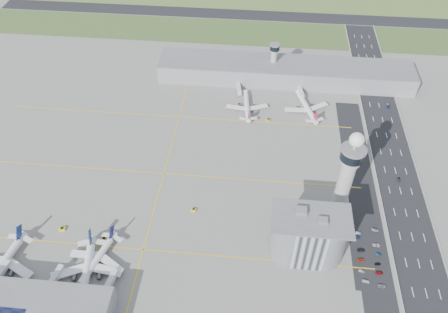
# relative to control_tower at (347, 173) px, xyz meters

# --- Properties ---
(ground) EXTENTS (1000.00, 1000.00, 0.00)m
(ground) POSITION_rel_control_tower_xyz_m (-72.00, -8.00, -35.04)
(ground) COLOR gray
(grass_strip_0) EXTENTS (480.00, 50.00, 0.08)m
(grass_strip_0) POSITION_rel_control_tower_xyz_m (-92.00, 217.00, -35.00)
(grass_strip_0) COLOR #3F5C2B
(grass_strip_0) RESTS_ON ground
(runway) EXTENTS (480.00, 22.00, 0.10)m
(runway) POSITION_rel_control_tower_xyz_m (-92.00, 254.00, -34.98)
(runway) COLOR black
(runway) RESTS_ON ground
(highway) EXTENTS (28.00, 500.00, 0.10)m
(highway) POSITION_rel_control_tower_xyz_m (43.00, -8.00, -34.99)
(highway) COLOR black
(highway) RESTS_ON ground
(barrier_left) EXTENTS (0.60, 500.00, 1.20)m
(barrier_left) POSITION_rel_control_tower_xyz_m (29.00, -8.00, -34.44)
(barrier_left) COLOR #9E9E99
(barrier_left) RESTS_ON ground
(barrier_right) EXTENTS (0.60, 500.00, 1.20)m
(barrier_right) POSITION_rel_control_tower_xyz_m (57.00, -8.00, -34.44)
(barrier_right) COLOR #9E9E99
(barrier_right) RESTS_ON ground
(landside_road) EXTENTS (18.00, 260.00, 0.08)m
(landside_road) POSITION_rel_control_tower_xyz_m (18.00, -18.00, -35.00)
(landside_road) COLOR black
(landside_road) RESTS_ON ground
(parking_lot) EXTENTS (20.00, 44.00, 0.10)m
(parking_lot) POSITION_rel_control_tower_xyz_m (16.00, -30.00, -34.99)
(parking_lot) COLOR black
(parking_lot) RESTS_ON ground
(taxiway_line_h_0) EXTENTS (260.00, 0.60, 0.01)m
(taxiway_line_h_0) POSITION_rel_control_tower_xyz_m (-112.00, -38.00, -35.04)
(taxiway_line_h_0) COLOR yellow
(taxiway_line_h_0) RESTS_ON ground
(taxiway_line_h_1) EXTENTS (260.00, 0.60, 0.01)m
(taxiway_line_h_1) POSITION_rel_control_tower_xyz_m (-112.00, 22.00, -35.04)
(taxiway_line_h_1) COLOR yellow
(taxiway_line_h_1) RESTS_ON ground
(taxiway_line_h_2) EXTENTS (260.00, 0.60, 0.01)m
(taxiway_line_h_2) POSITION_rel_control_tower_xyz_m (-112.00, 82.00, -35.04)
(taxiway_line_h_2) COLOR yellow
(taxiway_line_h_2) RESTS_ON ground
(taxiway_line_v) EXTENTS (0.60, 260.00, 0.01)m
(taxiway_line_v) POSITION_rel_control_tower_xyz_m (-112.00, 22.00, -35.04)
(taxiway_line_v) COLOR yellow
(taxiway_line_v) RESTS_ON ground
(control_tower) EXTENTS (14.00, 14.00, 64.50)m
(control_tower) POSITION_rel_control_tower_xyz_m (0.00, 0.00, 0.00)
(control_tower) COLOR #ADAAA5
(control_tower) RESTS_ON ground
(secondary_tower) EXTENTS (8.60, 8.60, 31.90)m
(secondary_tower) POSITION_rel_control_tower_xyz_m (-42.00, 142.00, -16.24)
(secondary_tower) COLOR #ADAAA5
(secondary_tower) RESTS_ON ground
(admin_building) EXTENTS (42.00, 24.00, 33.50)m
(admin_building) POSITION_rel_control_tower_xyz_m (-20.01, -30.00, -19.74)
(admin_building) COLOR #B2B2B7
(admin_building) RESTS_ON ground
(terminal_pier) EXTENTS (210.00, 32.00, 15.80)m
(terminal_pier) POSITION_rel_control_tower_xyz_m (-32.00, 140.00, -27.14)
(terminal_pier) COLOR gray
(terminal_pier) RESTS_ON ground
(airplane_near_b) EXTENTS (45.93, 51.61, 12.85)m
(airplane_near_b) POSITION_rel_control_tower_xyz_m (-138.15, -57.98, -28.62)
(airplane_near_b) COLOR white
(airplane_near_b) RESTS_ON ground
(airplane_near_c) EXTENTS (43.20, 47.32, 11.11)m
(airplane_near_c) POSITION_rel_control_tower_xyz_m (-135.44, -49.81, -29.49)
(airplane_near_c) COLOR white
(airplane_near_c) RESTS_ON ground
(airplane_far_a) EXTENTS (37.35, 42.46, 10.88)m
(airplane_far_a) POSITION_rel_control_tower_xyz_m (-60.91, 97.44, -29.60)
(airplane_far_a) COLOR white
(airplane_far_a) RESTS_ON ground
(airplane_far_b) EXTENTS (47.05, 51.04, 11.74)m
(airplane_far_b) POSITION_rel_control_tower_xyz_m (-15.00, 100.62, -29.17)
(airplane_far_b) COLOR white
(airplane_far_b) RESTS_ON ground
(jet_bridge_near_1) EXTENTS (5.39, 14.31, 5.70)m
(jet_bridge_near_1) POSITION_rel_control_tower_xyz_m (-155.00, -69.00, -32.19)
(jet_bridge_near_1) COLOR silver
(jet_bridge_near_1) RESTS_ON ground
(jet_bridge_near_2) EXTENTS (5.39, 14.31, 5.70)m
(jet_bridge_near_2) POSITION_rel_control_tower_xyz_m (-125.00, -69.00, -32.19)
(jet_bridge_near_2) COLOR silver
(jet_bridge_near_2) RESTS_ON ground
(jet_bridge_far_0) EXTENTS (5.39, 14.31, 5.70)m
(jet_bridge_far_0) POSITION_rel_control_tower_xyz_m (-70.00, 124.00, -32.19)
(jet_bridge_far_0) COLOR silver
(jet_bridge_far_0) RESTS_ON ground
(jet_bridge_far_1) EXTENTS (5.39, 14.31, 5.70)m
(jet_bridge_far_1) POSITION_rel_control_tower_xyz_m (-20.00, 124.00, -32.19)
(jet_bridge_far_1) COLOR silver
(jet_bridge_far_1) RESTS_ON ground
(tug_0) EXTENTS (3.81, 2.90, 2.03)m
(tug_0) POSITION_rel_control_tower_xyz_m (-163.13, -29.19, -34.03)
(tug_0) COLOR yellow
(tug_0) RESTS_ON ground
(tug_1) EXTENTS (3.45, 4.23, 2.13)m
(tug_1) POSITION_rel_control_tower_xyz_m (-136.09, -33.67, -33.98)
(tug_1) COLOR yellow
(tug_1) RESTS_ON ground
(tug_2) EXTENTS (4.12, 4.40, 2.11)m
(tug_2) POSITION_rel_control_tower_xyz_m (-133.68, -47.86, -33.99)
(tug_2) COLOR gold
(tug_2) RESTS_ON ground
(tug_3) EXTENTS (3.24, 2.46, 1.72)m
(tug_3) POSITION_rel_control_tower_xyz_m (-87.54, -7.22, -34.18)
(tug_3) COLOR yellow
(tug_3) RESTS_ON ground
(tug_4) EXTENTS (2.59, 3.70, 2.12)m
(tug_4) POSITION_rel_control_tower_xyz_m (-67.46, 100.42, -33.98)
(tug_4) COLOR #D9CA0A
(tug_4) RESTS_ON ground
(tug_5) EXTENTS (3.35, 3.68, 1.77)m
(tug_5) POSITION_rel_control_tower_xyz_m (-44.03, 84.25, -34.16)
(tug_5) COLOR gold
(tug_5) RESTS_ON ground
(car_lot_0) EXTENTS (4.05, 2.15, 1.31)m
(car_lot_0) POSITION_rel_control_tower_xyz_m (11.94, -46.32, -34.39)
(car_lot_0) COLOR silver
(car_lot_0) RESTS_ON ground
(car_lot_1) EXTENTS (3.41, 1.60, 1.08)m
(car_lot_1) POSITION_rel_control_tower_xyz_m (10.56, -40.19, -34.50)
(car_lot_1) COLOR #9A9BA2
(car_lot_1) RESTS_ON ground
(car_lot_2) EXTENTS (4.33, 2.39, 1.15)m
(car_lot_2) POSITION_rel_control_tower_xyz_m (10.98, -33.10, -34.47)
(car_lot_2) COLOR #AB3814
(car_lot_2) RESTS_ON ground
(car_lot_3) EXTENTS (4.53, 2.42, 1.25)m
(car_lot_3) POSITION_rel_control_tower_xyz_m (11.94, -26.51, -34.42)
(car_lot_3) COLOR black
(car_lot_3) RESTS_ON ground
(car_lot_4) EXTENTS (3.74, 1.61, 1.26)m
(car_lot_4) POSITION_rel_control_tower_xyz_m (10.74, -17.78, -34.41)
(car_lot_4) COLOR navy
(car_lot_4) RESTS_ON ground
(car_lot_5) EXTENTS (3.69, 1.71, 1.17)m
(car_lot_5) POSITION_rel_control_tower_xyz_m (11.30, -14.71, -34.46)
(car_lot_5) COLOR silver
(car_lot_5) RESTS_ON ground
(car_lot_6) EXTENTS (4.36, 2.02, 1.21)m
(car_lot_6) POSITION_rel_control_tower_xyz_m (20.19, -48.42, -34.44)
(car_lot_6) COLOR gray
(car_lot_6) RESTS_ON ground
(car_lot_7) EXTENTS (4.20, 2.09, 1.17)m
(car_lot_7) POSITION_rel_control_tower_xyz_m (19.99, -40.34, -34.45)
(car_lot_7) COLOR #A00812
(car_lot_7) RESTS_ON ground
(car_lot_8) EXTENTS (3.42, 1.80, 1.11)m
(car_lot_8) POSITION_rel_control_tower_xyz_m (19.94, -34.80, -34.49)
(car_lot_8) COLOR black
(car_lot_8) RESTS_ON ground
(car_lot_9) EXTENTS (3.43, 1.37, 1.11)m
(car_lot_9) POSITION_rel_control_tower_xyz_m (21.31, -28.55, -34.49)
(car_lot_9) COLOR navy
(car_lot_9) RESTS_ON ground
(car_lot_10) EXTENTS (4.40, 2.16, 1.20)m
(car_lot_10) POSITION_rel_control_tower_xyz_m (21.11, -22.30, -34.44)
(car_lot_10) COLOR silver
(car_lot_10) RESTS_ON ground
(car_lot_11) EXTENTS (4.74, 2.53, 1.31)m
(car_lot_11) POSITION_rel_control_tower_xyz_m (21.81, -11.58, -34.39)
(car_lot_11) COLOR #8B98A3
(car_lot_11) RESTS_ON ground
(car_hw_1) EXTENTS (1.40, 3.74, 1.22)m
(car_hw_1) POSITION_rel_control_tower_xyz_m (43.50, 31.05, -34.43)
(car_hw_1) COLOR black
(car_hw_1) RESTS_ON ground
(car_hw_2) EXTENTS (2.20, 4.50, 1.23)m
(car_hw_2) POSITION_rel_control_tower_xyz_m (49.85, 109.85, -34.42)
(car_hw_2) COLOR navy
(car_hw_2) RESTS_ON ground
(car_hw_4) EXTENTS (1.67, 3.35, 1.10)m
(car_hw_4) POSITION_rel_control_tower_xyz_m (35.38, 174.32, -34.49)
(car_hw_4) COLOR gray
(car_hw_4) RESTS_ON ground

